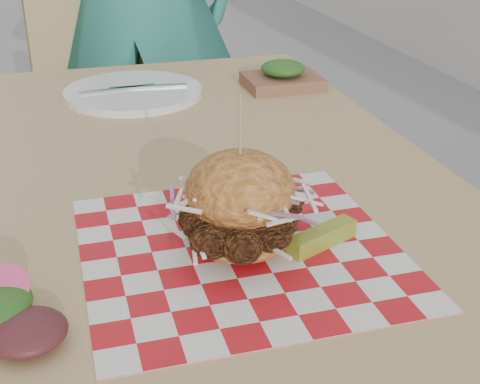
# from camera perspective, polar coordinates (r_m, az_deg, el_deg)

# --- Properties ---
(patio_table) EXTENTS (0.80, 1.20, 0.75)m
(patio_table) POSITION_cam_1_polar(r_m,az_deg,el_deg) (1.03, -6.04, -1.90)
(patio_table) COLOR tan
(patio_table) RESTS_ON ground
(patio_chair) EXTENTS (0.49, 0.50, 0.95)m
(patio_chair) POSITION_cam_1_polar(r_m,az_deg,el_deg) (2.05, -11.75, 8.24)
(patio_chair) COLOR tan
(patio_chair) RESTS_ON ground
(paper_liner) EXTENTS (0.36, 0.36, 0.00)m
(paper_liner) POSITION_cam_1_polar(r_m,az_deg,el_deg) (0.78, 0.00, -4.91)
(paper_liner) COLOR red
(paper_liner) RESTS_ON patio_table
(sandwich) EXTENTS (0.16, 0.16, 0.19)m
(sandwich) POSITION_cam_1_polar(r_m,az_deg,el_deg) (0.75, 0.00, -1.45)
(sandwich) COLOR #D07A3A
(sandwich) RESTS_ON paper_liner
(pickle_spear) EXTENTS (0.10, 0.06, 0.02)m
(pickle_spear) POSITION_cam_1_polar(r_m,az_deg,el_deg) (0.78, 7.02, -3.85)
(pickle_spear) COLOR olive
(pickle_spear) RESTS_ON paper_liner
(place_setting) EXTENTS (0.27, 0.27, 0.02)m
(place_setting) POSITION_cam_1_polar(r_m,az_deg,el_deg) (1.34, -9.09, 8.41)
(place_setting) COLOR white
(place_setting) RESTS_ON patio_table
(kraft_tray) EXTENTS (0.15, 0.12, 0.06)m
(kraft_tray) POSITION_cam_1_polar(r_m,az_deg,el_deg) (1.37, 3.66, 9.79)
(kraft_tray) COLOR brown
(kraft_tray) RESTS_ON patio_table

